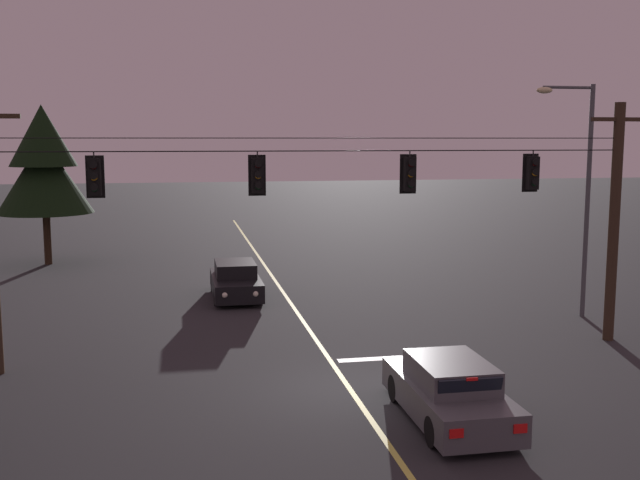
{
  "coord_description": "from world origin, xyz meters",
  "views": [
    {
      "loc": [
        -4.03,
        -17.17,
        6.13
      ],
      "look_at": [
        0.0,
        4.01,
        3.19
      ],
      "focal_mm": 41.73,
      "sensor_mm": 36.0,
      "label": 1
    }
  ],
  "objects_px": {
    "traffic_light_leftmost": "(95,177)",
    "traffic_light_centre": "(410,174)",
    "street_lamp_corner": "(580,179)",
    "car_waiting_near_lane": "(449,392)",
    "traffic_light_right_inner": "(533,173)",
    "traffic_light_left_inner": "(258,175)",
    "car_oncoming_lead": "(236,281)",
    "tree_verge_far": "(44,165)"
  },
  "relations": [
    {
      "from": "traffic_light_left_inner",
      "to": "traffic_light_leftmost",
      "type": "bearing_deg",
      "value": 180.0
    },
    {
      "from": "traffic_light_centre",
      "to": "traffic_light_right_inner",
      "type": "distance_m",
      "value": 3.74
    },
    {
      "from": "traffic_light_leftmost",
      "to": "car_oncoming_lead",
      "type": "distance_m",
      "value": 10.39
    },
    {
      "from": "traffic_light_centre",
      "to": "car_oncoming_lead",
      "type": "relative_size",
      "value": 0.28
    },
    {
      "from": "traffic_light_centre",
      "to": "traffic_light_right_inner",
      "type": "xyz_separation_m",
      "value": [
        3.74,
        0.0,
        0.0
      ]
    },
    {
      "from": "car_oncoming_lead",
      "to": "traffic_light_leftmost",
      "type": "bearing_deg",
      "value": -116.87
    },
    {
      "from": "traffic_light_leftmost",
      "to": "street_lamp_corner",
      "type": "bearing_deg",
      "value": 10.83
    },
    {
      "from": "traffic_light_leftmost",
      "to": "traffic_light_right_inner",
      "type": "bearing_deg",
      "value": 0.0
    },
    {
      "from": "traffic_light_centre",
      "to": "traffic_light_left_inner",
      "type": "bearing_deg",
      "value": 180.0
    },
    {
      "from": "traffic_light_right_inner",
      "to": "traffic_light_centre",
      "type": "bearing_deg",
      "value": 180.0
    },
    {
      "from": "traffic_light_centre",
      "to": "traffic_light_leftmost",
      "type": "bearing_deg",
      "value": 180.0
    },
    {
      "from": "traffic_light_right_inner",
      "to": "street_lamp_corner",
      "type": "distance_m",
      "value": 4.41
    },
    {
      "from": "car_oncoming_lead",
      "to": "traffic_light_right_inner",
      "type": "bearing_deg",
      "value": -46.01
    },
    {
      "from": "traffic_light_centre",
      "to": "street_lamp_corner",
      "type": "distance_m",
      "value": 7.59
    },
    {
      "from": "traffic_light_left_inner",
      "to": "car_oncoming_lead",
      "type": "height_order",
      "value": "traffic_light_left_inner"
    },
    {
      "from": "traffic_light_right_inner",
      "to": "street_lamp_corner",
      "type": "relative_size",
      "value": 0.15
    },
    {
      "from": "traffic_light_leftmost",
      "to": "traffic_light_left_inner",
      "type": "height_order",
      "value": "same"
    },
    {
      "from": "car_waiting_near_lane",
      "to": "car_oncoming_lead",
      "type": "distance_m",
      "value": 14.16
    },
    {
      "from": "traffic_light_centre",
      "to": "car_waiting_near_lane",
      "type": "distance_m",
      "value": 7.01
    },
    {
      "from": "traffic_light_leftmost",
      "to": "car_oncoming_lead",
      "type": "relative_size",
      "value": 0.28
    },
    {
      "from": "traffic_light_left_inner",
      "to": "tree_verge_far",
      "type": "height_order",
      "value": "tree_verge_far"
    },
    {
      "from": "traffic_light_centre",
      "to": "car_oncoming_lead",
      "type": "xyz_separation_m",
      "value": [
        -4.33,
        8.36,
        -4.5
      ]
    },
    {
      "from": "traffic_light_leftmost",
      "to": "traffic_light_right_inner",
      "type": "distance_m",
      "value": 12.3
    },
    {
      "from": "car_waiting_near_lane",
      "to": "tree_verge_far",
      "type": "distance_m",
      "value": 26.48
    },
    {
      "from": "traffic_light_right_inner",
      "to": "car_oncoming_lead",
      "type": "bearing_deg",
      "value": 133.99
    },
    {
      "from": "traffic_light_leftmost",
      "to": "traffic_light_centre",
      "type": "xyz_separation_m",
      "value": [
        8.56,
        0.0,
        0.0
      ]
    },
    {
      "from": "traffic_light_centre",
      "to": "street_lamp_corner",
      "type": "relative_size",
      "value": 0.15
    },
    {
      "from": "traffic_light_right_inner",
      "to": "tree_verge_far",
      "type": "xyz_separation_m",
      "value": [
        -16.55,
        17.85,
        -0.26
      ]
    },
    {
      "from": "traffic_light_right_inner",
      "to": "car_oncoming_lead",
      "type": "distance_m",
      "value": 12.46
    },
    {
      "from": "traffic_light_leftmost",
      "to": "traffic_light_left_inner",
      "type": "distance_m",
      "value": 4.26
    },
    {
      "from": "tree_verge_far",
      "to": "traffic_light_left_inner",
      "type": "bearing_deg",
      "value": -64.5
    },
    {
      "from": "traffic_light_left_inner",
      "to": "car_waiting_near_lane",
      "type": "xyz_separation_m",
      "value": [
        3.58,
        -5.33,
        -4.5
      ]
    },
    {
      "from": "traffic_light_leftmost",
      "to": "tree_verge_far",
      "type": "distance_m",
      "value": 18.35
    },
    {
      "from": "traffic_light_leftmost",
      "to": "car_waiting_near_lane",
      "type": "height_order",
      "value": "traffic_light_leftmost"
    },
    {
      "from": "traffic_light_centre",
      "to": "tree_verge_far",
      "type": "relative_size",
      "value": 0.16
    },
    {
      "from": "traffic_light_right_inner",
      "to": "tree_verge_far",
      "type": "height_order",
      "value": "tree_verge_far"
    },
    {
      "from": "traffic_light_left_inner",
      "to": "car_waiting_near_lane",
      "type": "bearing_deg",
      "value": -56.14
    },
    {
      "from": "traffic_light_leftmost",
      "to": "traffic_light_right_inner",
      "type": "relative_size",
      "value": 1.0
    },
    {
      "from": "traffic_light_leftmost",
      "to": "car_waiting_near_lane",
      "type": "bearing_deg",
      "value": -34.22
    },
    {
      "from": "traffic_light_right_inner",
      "to": "car_oncoming_lead",
      "type": "relative_size",
      "value": 0.28
    },
    {
      "from": "traffic_light_leftmost",
      "to": "car_waiting_near_lane",
      "type": "distance_m",
      "value": 10.5
    },
    {
      "from": "car_oncoming_lead",
      "to": "street_lamp_corner",
      "type": "height_order",
      "value": "street_lamp_corner"
    }
  ]
}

